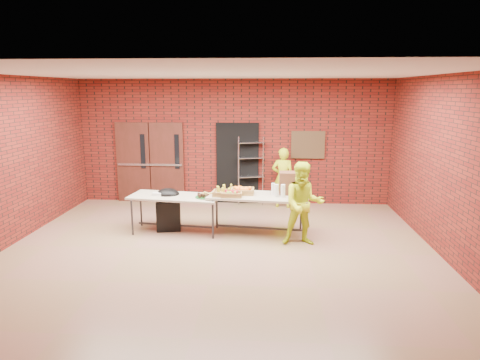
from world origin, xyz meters
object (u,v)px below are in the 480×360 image
volunteer_man (303,204)px  wire_rack (251,171)px  table_right (258,198)px  volunteer_woman (283,178)px  covered_grill (168,209)px  coffee_dispenser (288,183)px  table_left (175,199)px

volunteer_man → wire_rack: bearing=108.2°
table_right → volunteer_woman: (0.56, 2.14, 0.00)m
volunteer_woman → volunteer_man: 2.69m
covered_grill → volunteer_man: size_ratio=0.56×
wire_rack → covered_grill: 2.77m
coffee_dispenser → volunteer_woman: bearing=91.0°
coffee_dispenser → volunteer_man: 0.78m
wire_rack → table_left: bearing=-138.1°
coffee_dispenser → volunteer_woman: volunteer_woman is taller
covered_grill → coffee_dispenser: bearing=-11.1°
coffee_dispenser → volunteer_man: bearing=-68.4°
coffee_dispenser → covered_grill: size_ratio=0.51×
table_left → coffee_dispenser: coffee_dispenser is taller
table_left → volunteer_man: 2.68m
volunteer_woman → volunteer_man: bearing=103.5°
table_left → volunteer_man: (2.60, -0.62, 0.10)m
table_right → covered_grill: (-1.91, 0.17, -0.31)m
coffee_dispenser → table_right: bearing=-165.8°
table_left → coffee_dispenser: (2.33, 0.06, 0.35)m
wire_rack → volunteer_woman: 0.85m
coffee_dispenser → covered_grill: (-2.50, 0.02, -0.61)m
covered_grill → volunteer_man: bearing=-24.8°
covered_grill → table_left: bearing=-38.4°
table_left → volunteer_man: size_ratio=1.22×
wire_rack → volunteer_man: 3.10m
coffee_dispenser → volunteer_woman: (-0.03, 1.99, -0.30)m
volunteer_woman → volunteer_man: volunteer_man is taller
table_left → volunteer_woman: bearing=49.2°
volunteer_man → covered_grill: bearing=162.7°
wire_rack → table_left: wire_rack is taller
wire_rack → covered_grill: wire_rack is taller
wire_rack → table_right: 2.38m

